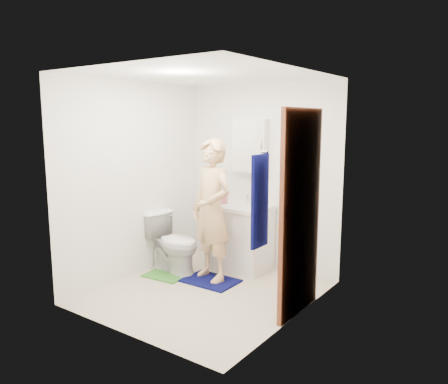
# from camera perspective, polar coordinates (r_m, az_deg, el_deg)

# --- Properties ---
(floor) EXTENTS (2.20, 2.40, 0.02)m
(floor) POSITION_cam_1_polar(r_m,az_deg,el_deg) (5.09, -2.33, -13.07)
(floor) COLOR beige
(floor) RESTS_ON ground
(ceiling) EXTENTS (2.20, 2.40, 0.02)m
(ceiling) POSITION_cam_1_polar(r_m,az_deg,el_deg) (4.73, -2.53, 15.16)
(ceiling) COLOR white
(ceiling) RESTS_ON ground
(wall_back) EXTENTS (2.20, 0.02, 2.40)m
(wall_back) POSITION_cam_1_polar(r_m,az_deg,el_deg) (5.76, 5.01, 2.01)
(wall_back) COLOR white
(wall_back) RESTS_ON ground
(wall_front) EXTENTS (2.20, 0.02, 2.40)m
(wall_front) POSITION_cam_1_polar(r_m,az_deg,el_deg) (3.90, -13.45, -1.71)
(wall_front) COLOR white
(wall_front) RESTS_ON ground
(wall_left) EXTENTS (0.02, 2.40, 2.40)m
(wall_left) POSITION_cam_1_polar(r_m,az_deg,el_deg) (5.51, -11.57, 1.53)
(wall_left) COLOR white
(wall_left) RESTS_ON ground
(wall_right) EXTENTS (0.02, 2.40, 2.40)m
(wall_right) POSITION_cam_1_polar(r_m,az_deg,el_deg) (4.18, 9.66, -0.84)
(wall_right) COLOR white
(wall_right) RESTS_ON ground
(vanity_cabinet) EXTENTS (0.75, 0.55, 0.80)m
(vanity_cabinet) POSITION_cam_1_polar(r_m,az_deg,el_deg) (5.74, 2.09, -6.11)
(vanity_cabinet) COLOR white
(vanity_cabinet) RESTS_ON floor
(countertop) EXTENTS (0.79, 0.59, 0.05)m
(countertop) POSITION_cam_1_polar(r_m,az_deg,el_deg) (5.65, 2.12, -1.95)
(countertop) COLOR white
(countertop) RESTS_ON vanity_cabinet
(sink_basin) EXTENTS (0.40, 0.40, 0.03)m
(sink_basin) POSITION_cam_1_polar(r_m,az_deg,el_deg) (5.64, 2.12, -1.80)
(sink_basin) COLOR white
(sink_basin) RESTS_ON countertop
(faucet) EXTENTS (0.03, 0.03, 0.12)m
(faucet) POSITION_cam_1_polar(r_m,az_deg,el_deg) (5.78, 3.11, -0.84)
(faucet) COLOR silver
(faucet) RESTS_ON countertop
(medicine_cabinet) EXTENTS (0.50, 0.12, 0.70)m
(medicine_cabinet) POSITION_cam_1_polar(r_m,az_deg,el_deg) (5.74, 3.41, 6.02)
(medicine_cabinet) COLOR white
(medicine_cabinet) RESTS_ON wall_back
(mirror_panel) EXTENTS (0.46, 0.01, 0.66)m
(mirror_panel) POSITION_cam_1_polar(r_m,az_deg,el_deg) (5.68, 3.07, 6.00)
(mirror_panel) COLOR white
(mirror_panel) RESTS_ON wall_back
(door) EXTENTS (0.05, 0.80, 2.05)m
(door) POSITION_cam_1_polar(r_m,az_deg,el_deg) (4.37, 9.93, -2.76)
(door) COLOR brown
(door) RESTS_ON ground
(door_knob) EXTENTS (0.07, 0.07, 0.07)m
(door_knob) POSITION_cam_1_polar(r_m,az_deg,el_deg) (4.12, 7.46, -4.49)
(door_knob) COLOR gold
(door_knob) RESTS_ON door
(towel) EXTENTS (0.03, 0.24, 0.80)m
(towel) POSITION_cam_1_polar(r_m,az_deg,el_deg) (3.71, 4.70, -1.23)
(towel) COLOR #070A47
(towel) RESTS_ON wall_right
(towel_hook) EXTENTS (0.06, 0.02, 0.02)m
(towel_hook) POSITION_cam_1_polar(r_m,az_deg,el_deg) (3.64, 5.33, 5.21)
(towel_hook) COLOR silver
(towel_hook) RESTS_ON wall_right
(toilet) EXTENTS (0.79, 0.50, 0.78)m
(toilet) POSITION_cam_1_polar(r_m,az_deg,el_deg) (5.65, -6.68, -6.58)
(toilet) COLOR white
(toilet) RESTS_ON floor
(bath_mat) EXTENTS (0.65, 0.47, 0.02)m
(bath_mat) POSITION_cam_1_polar(r_m,az_deg,el_deg) (5.39, -1.77, -11.51)
(bath_mat) COLOR #070A47
(bath_mat) RESTS_ON floor
(green_rug) EXTENTS (0.54, 0.47, 0.02)m
(green_rug) POSITION_cam_1_polar(r_m,az_deg,el_deg) (5.64, -7.43, -10.64)
(green_rug) COLOR #3F8B2E
(green_rug) RESTS_ON floor
(soap_dispenser) EXTENTS (0.10, 0.10, 0.19)m
(soap_dispenser) POSITION_cam_1_polar(r_m,az_deg,el_deg) (5.70, -0.04, -0.62)
(soap_dispenser) COLOR #C15A63
(soap_dispenser) RESTS_ON countertop
(toothbrush_cup) EXTENTS (0.15, 0.15, 0.09)m
(toothbrush_cup) POSITION_cam_1_polar(r_m,az_deg,el_deg) (5.59, 4.21, -1.36)
(toothbrush_cup) COLOR #703B83
(toothbrush_cup) RESTS_ON countertop
(man) EXTENTS (0.70, 0.55, 1.70)m
(man) POSITION_cam_1_polar(r_m,az_deg,el_deg) (5.21, -1.62, -2.39)
(man) COLOR #E1B67E
(man) RESTS_ON bath_mat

